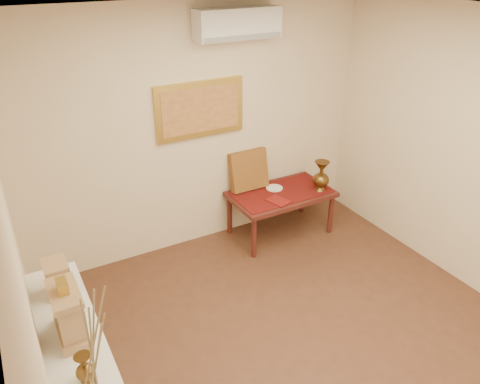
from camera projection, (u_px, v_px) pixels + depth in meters
floor at (317, 362)px, 3.95m from camera, size 4.50×4.50×0.00m
ceiling at (353, 27)px, 2.71m from camera, size 4.50×4.50×0.00m
wall_back at (200, 131)px, 5.07m from camera, size 4.00×0.02×2.70m
wall_left at (33, 322)px, 2.47m from camera, size 0.02×4.50×2.70m
brass_urn_small at (84, 365)px, 2.53m from camera, size 0.11×0.11×0.24m
table_cloth at (281, 192)px, 5.52m from camera, size 1.14×0.59×0.01m
brass_urn_tall at (321, 173)px, 5.47m from camera, size 0.20×0.20×0.44m
plate at (274, 188)px, 5.59m from camera, size 0.20×0.20×0.01m
menu at (278, 201)px, 5.31m from camera, size 0.24×0.29×0.01m
cushion at (249, 170)px, 5.50m from camera, size 0.47×0.20×0.48m
mantel_clock at (68, 312)px, 2.82m from camera, size 0.17×0.36×0.41m
wooden_chest at (58, 278)px, 3.20m from camera, size 0.16×0.21×0.24m
low_table at (281, 197)px, 5.55m from camera, size 1.20×0.70×0.55m
painting at (200, 109)px, 4.94m from camera, size 1.00×0.06×0.60m
ac_unit at (238, 24)px, 4.64m from camera, size 0.90×0.25×0.30m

